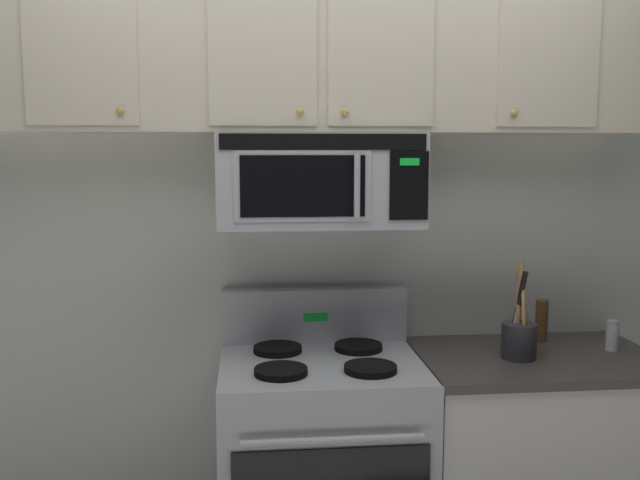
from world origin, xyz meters
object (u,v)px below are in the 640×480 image
object	(u,v)px
salt_shaker	(612,336)
spice_jar	(527,335)
over_range_microwave	(319,180)
pepper_mill	(542,321)
stove_range	(322,470)
utensil_crock_charcoal	(519,335)

from	to	relation	value
salt_shaker	spice_jar	bearing A→B (deg)	165.26
over_range_microwave	pepper_mill	size ratio (longest dim) A/B	4.38
stove_range	spice_jar	size ratio (longest dim) A/B	11.68
pepper_mill	spice_jar	distance (m)	0.12
spice_jar	stove_range	bearing A→B (deg)	-172.57
utensil_crock_charcoal	pepper_mill	world-z (taller)	utensil_crock_charcoal
utensil_crock_charcoal	spice_jar	distance (m)	0.18
over_range_microwave	salt_shaker	world-z (taller)	over_range_microwave
stove_range	pepper_mill	world-z (taller)	stove_range
over_range_microwave	pepper_mill	distance (m)	1.11
stove_range	pepper_mill	distance (m)	1.08
stove_range	salt_shaker	size ratio (longest dim) A/B	9.31
stove_range	spice_jar	distance (m)	0.98
pepper_mill	salt_shaker	bearing A→B (deg)	-35.39
stove_range	over_range_microwave	size ratio (longest dim) A/B	1.47
salt_shaker	pepper_mill	xyz separation A→B (m)	(-0.22, 0.16, 0.03)
stove_range	over_range_microwave	distance (m)	1.11
spice_jar	utensil_crock_charcoal	bearing A→B (deg)	-122.64
over_range_microwave	utensil_crock_charcoal	distance (m)	0.96
salt_shaker	stove_range	bearing A→B (deg)	-178.64
over_range_microwave	pepper_mill	bearing A→B (deg)	4.28
over_range_microwave	utensil_crock_charcoal	world-z (taller)	over_range_microwave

